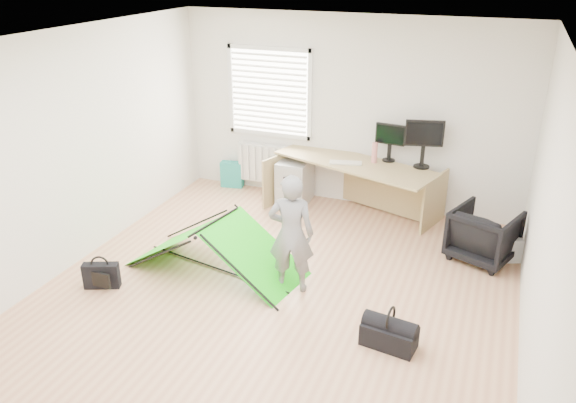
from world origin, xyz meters
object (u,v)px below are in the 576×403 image
(filing_cabinet, at_px, (295,181))
(thermos, at_px, (375,153))
(kite, at_px, (215,246))
(desk, at_px, (353,188))
(laptop_bag, at_px, (101,276))
(person, at_px, (291,234))
(duffel_bag, at_px, (389,336))
(office_chair, at_px, (484,235))
(storage_crate, at_px, (495,245))
(monitor_right, at_px, (423,150))
(monitor_left, at_px, (390,147))

(filing_cabinet, distance_m, thermos, 1.30)
(kite, bearing_deg, filing_cabinet, 96.11)
(desk, xyz_separation_m, laptop_bag, (-2.07, -2.89, -0.24))
(desk, distance_m, person, 2.17)
(laptop_bag, xyz_separation_m, duffel_bag, (3.19, 0.15, -0.03))
(thermos, distance_m, office_chair, 1.84)
(duffel_bag, bearing_deg, storage_crate, 76.79)
(person, relative_size, kite, 0.67)
(thermos, relative_size, person, 0.21)
(laptop_bag, bearing_deg, filing_cabinet, 45.66)
(thermos, distance_m, laptop_bag, 3.86)
(storage_crate, distance_m, laptop_bag, 4.66)
(office_chair, bearing_deg, laptop_bag, 50.65)
(duffel_bag, bearing_deg, office_chair, 79.37)
(kite, bearing_deg, monitor_right, 59.01)
(monitor_left, height_order, person, person)
(office_chair, height_order, storage_crate, office_chair)
(desk, height_order, monitor_left, monitor_left)
(monitor_left, distance_m, kite, 2.83)
(office_chair, xyz_separation_m, storage_crate, (0.15, 0.12, -0.18))
(thermos, bearing_deg, monitor_right, 3.77)
(person, bearing_deg, duffel_bag, 140.73)
(desk, bearing_deg, laptop_bag, -107.88)
(filing_cabinet, relative_size, duffel_bag, 1.30)
(thermos, xyz_separation_m, person, (-0.36, -2.24, -0.24))
(storage_crate, bearing_deg, laptop_bag, -149.94)
(monitor_left, xyz_separation_m, office_chair, (1.38, -0.90, -0.65))
(person, xyz_separation_m, duffel_bag, (1.22, -0.60, -0.57))
(person, bearing_deg, monitor_right, -126.87)
(monitor_right, bearing_deg, monitor_left, 155.02)
(filing_cabinet, xyz_separation_m, thermos, (1.16, 0.01, 0.59))
(person, distance_m, kite, 1.03)
(filing_cabinet, height_order, monitor_left, monitor_left)
(storage_crate, height_order, laptop_bag, storage_crate)
(monitor_right, distance_m, thermos, 0.65)
(monitor_right, height_order, office_chair, monitor_right)
(thermos, bearing_deg, laptop_bag, -127.89)
(desk, height_order, office_chair, desk)
(filing_cabinet, height_order, monitor_right, monitor_right)
(monitor_right, bearing_deg, person, -127.81)
(desk, relative_size, thermos, 8.24)
(desk, relative_size, duffel_bag, 4.48)
(thermos, bearing_deg, desk, -160.19)
(filing_cabinet, bearing_deg, thermos, -0.42)
(kite, relative_size, storage_crate, 3.79)
(filing_cabinet, relative_size, thermos, 2.39)
(person, xyz_separation_m, storage_crate, (2.07, 1.58, -0.53))
(monitor_right, relative_size, laptop_bag, 1.29)
(person, relative_size, duffel_bag, 2.65)
(filing_cabinet, distance_m, office_chair, 2.82)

